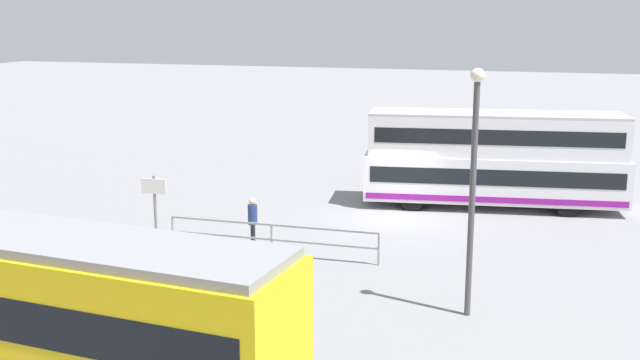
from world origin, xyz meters
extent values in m
plane|color=gray|center=(0.00, 0.00, 0.00)|extent=(160.00, 160.00, 0.00)
cube|color=white|center=(-3.34, -2.87, 1.27)|extent=(10.62, 3.95, 1.84)
cube|color=white|center=(-3.34, -2.87, 3.00)|extent=(10.30, 3.80, 1.61)
cube|color=black|center=(-3.34, -2.87, 1.49)|extent=(10.11, 3.90, 0.64)
cube|color=black|center=(-3.34, -2.87, 3.08)|extent=(9.79, 3.76, 0.60)
cube|color=#8C198C|center=(-3.34, -2.87, 0.60)|extent=(10.42, 3.96, 0.24)
cube|color=#B2B2B7|center=(-3.34, -2.87, 3.86)|extent=(10.30, 3.80, 0.10)
cylinder|color=black|center=(-0.16, -2.41, 0.50)|extent=(1.34, 2.55, 1.00)
cylinder|color=black|center=(-6.17, -3.28, 0.50)|extent=(1.34, 2.55, 1.00)
cylinder|color=black|center=(3.93, 5.22, 0.43)|extent=(0.14, 0.14, 0.87)
cylinder|color=black|center=(3.83, 5.42, 0.43)|extent=(0.14, 0.14, 0.87)
cylinder|color=navy|center=(3.88, 5.32, 1.20)|extent=(0.43, 0.43, 0.67)
sphere|color=beige|center=(3.88, 5.32, 1.65)|extent=(0.24, 0.24, 0.24)
cube|color=gray|center=(3.02, 5.82, 1.05)|extent=(7.15, 0.19, 0.06)
cube|color=gray|center=(3.02, 5.82, 0.55)|extent=(7.15, 0.19, 0.06)
cylinder|color=gray|center=(-0.55, 5.75, 0.53)|extent=(0.07, 0.07, 1.05)
cylinder|color=gray|center=(3.02, 5.82, 0.53)|extent=(0.07, 0.07, 1.05)
cylinder|color=gray|center=(6.59, 5.88, 0.53)|extent=(0.07, 0.07, 1.05)
cylinder|color=slate|center=(7.73, 5.00, 1.11)|extent=(0.10, 0.10, 2.22)
cube|color=white|center=(7.73, 5.04, 1.85)|extent=(0.94, 0.08, 0.53)
cylinder|color=#4C4C51|center=(-3.69, 8.99, 3.07)|extent=(0.16, 0.16, 6.15)
sphere|color=#F2EFCC|center=(-3.69, 8.99, 6.30)|extent=(0.36, 0.36, 0.36)
camera|label=1|loc=(-5.53, 28.09, 7.78)|focal=42.56mm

